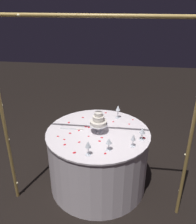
{
  "coord_description": "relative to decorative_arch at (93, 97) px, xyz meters",
  "views": [
    {
      "loc": [
        -0.34,
        2.54,
        2.31
      ],
      "look_at": [
        0.0,
        0.0,
        1.07
      ],
      "focal_mm": 39.41,
      "sensor_mm": 36.0,
      "label": 1
    }
  ],
  "objects": [
    {
      "name": "rose_petal_14",
      "position": [
        -0.04,
        -0.9,
        -0.6
      ],
      "size": [
        0.04,
        0.04,
        0.0
      ],
      "primitive_type": "ellipsoid",
      "rotation": [
        0.0,
        0.0,
        3.81
      ],
      "color": "red",
      "rests_on": "main_table"
    },
    {
      "name": "rose_petal_18",
      "position": [
        0.13,
        -0.46,
        -0.6
      ],
      "size": [
        0.04,
        0.04,
        0.0
      ],
      "primitive_type": "ellipsoid",
      "rotation": [
        0.0,
        0.0,
        5.37
      ],
      "color": "red",
      "rests_on": "main_table"
    },
    {
      "name": "wine_glass_4",
      "position": [
        0.04,
        0.11,
        -0.48
      ],
      "size": [
        0.06,
        0.06,
        0.17
      ],
      "color": "silver",
      "rests_on": "main_table"
    },
    {
      "name": "cake_knife",
      "position": [
        0.31,
        -0.39,
        -0.6
      ],
      "size": [
        0.3,
        0.02,
        0.01
      ],
      "color": "silver",
      "rests_on": "main_table"
    },
    {
      "name": "rose_petal_13",
      "position": [
        0.45,
        -0.2,
        -0.6
      ],
      "size": [
        0.03,
        0.03,
        0.0
      ],
      "primitive_type": "ellipsoid",
      "rotation": [
        0.0,
        0.0,
        6.08
      ],
      "color": "red",
      "rests_on": "main_table"
    },
    {
      "name": "rose_petal_4",
      "position": [
        0.23,
        -0.36,
        -0.6
      ],
      "size": [
        0.03,
        0.04,
        0.0
      ],
      "primitive_type": "ellipsoid",
      "rotation": [
        0.0,
        0.0,
        4.39
      ],
      "color": "red",
      "rests_on": "main_table"
    },
    {
      "name": "rose_petal_1",
      "position": [
        -0.55,
        -0.3,
        -0.6
      ],
      "size": [
        0.05,
        0.05,
        0.0
      ],
      "primitive_type": "ellipsoid",
      "rotation": [
        0.0,
        0.0,
        2.5
      ],
      "color": "red",
      "rests_on": "main_table"
    },
    {
      "name": "rose_petal_2",
      "position": [
        0.36,
        -0.14,
        -0.6
      ],
      "size": [
        0.03,
        0.03,
        0.0
      ],
      "primitive_type": "ellipsoid",
      "rotation": [
        0.0,
        0.0,
        2.88
      ],
      "color": "red",
      "rests_on": "main_table"
    },
    {
      "name": "rose_petal_12",
      "position": [
        0.4,
        -0.55,
        -0.6
      ],
      "size": [
        0.03,
        0.04,
        0.0
      ],
      "primitive_type": "ellipsoid",
      "rotation": [
        0.0,
        0.0,
        1.52
      ],
      "color": "red",
      "rests_on": "main_table"
    },
    {
      "name": "rose_petal_7",
      "position": [
        0.17,
        -0.47,
        -0.6
      ],
      "size": [
        0.04,
        0.04,
        0.0
      ],
      "primitive_type": "ellipsoid",
      "rotation": [
        0.0,
        0.0,
        2.71
      ],
      "color": "red",
      "rests_on": "main_table"
    },
    {
      "name": "rose_petal_19",
      "position": [
        0.19,
        0.1,
        -0.6
      ],
      "size": [
        0.05,
        0.05,
        0.0
      ],
      "primitive_type": "ellipsoid",
      "rotation": [
        0.0,
        0.0,
        3.78
      ],
      "color": "red",
      "rests_on": "main_table"
    },
    {
      "name": "rose_petal_11",
      "position": [
        0.1,
        -0.25,
        -0.6
      ],
      "size": [
        0.03,
        0.02,
        0.0
      ],
      "primitive_type": "ellipsoid",
      "rotation": [
        0.0,
        0.0,
        3.28
      ],
      "color": "red",
      "rests_on": "main_table"
    },
    {
      "name": "rose_petal_5",
      "position": [
        -0.16,
        -0.65,
        -0.6
      ],
      "size": [
        0.03,
        0.03,
        0.0
      ],
      "primitive_type": "ellipsoid",
      "rotation": [
        0.0,
        0.0,
        4.21
      ],
      "color": "red",
      "rests_on": "main_table"
    },
    {
      "name": "rose_petal_9",
      "position": [
        0.33,
        -0.29,
        -0.6
      ],
      "size": [
        0.04,
        0.04,
        0.0
      ],
      "primitive_type": "ellipsoid",
      "rotation": [
        0.0,
        0.0,
        2.72
      ],
      "color": "red",
      "rests_on": "main_table"
    },
    {
      "name": "ground_plane",
      "position": [
        -0.0,
        -0.36,
        -1.4
      ],
      "size": [
        12.0,
        12.0,
        0.0
      ],
      "primitive_type": "plane",
      "color": "black"
    },
    {
      "name": "rose_petal_6",
      "position": [
        -0.42,
        -0.74,
        -0.6
      ],
      "size": [
        0.02,
        0.03,
        0.0
      ],
      "primitive_type": "ellipsoid",
      "rotation": [
        0.0,
        0.0,
        1.36
      ],
      "color": "red",
      "rests_on": "main_table"
    },
    {
      "name": "rose_petal_10",
      "position": [
        -0.13,
        0.07,
        -0.6
      ],
      "size": [
        0.03,
        0.04,
        0.0
      ],
      "primitive_type": "ellipsoid",
      "rotation": [
        0.0,
        0.0,
        1.1
      ],
      "color": "red",
      "rests_on": "main_table"
    },
    {
      "name": "wine_glass_1",
      "position": [
        -0.16,
        -0.0,
        -0.5
      ],
      "size": [
        0.07,
        0.07,
        0.15
      ],
      "color": "silver",
      "rests_on": "main_table"
    },
    {
      "name": "rose_petal_3",
      "position": [
        -0.04,
        -0.16,
        -0.6
      ],
      "size": [
        0.04,
        0.03,
        0.0
      ],
      "primitive_type": "ellipsoid",
      "rotation": [
        0.0,
        0.0,
        6.03
      ],
      "color": "red",
      "rests_on": "main_table"
    },
    {
      "name": "rose_petal_16",
      "position": [
        -0.37,
        -0.61,
        -0.6
      ],
      "size": [
        0.03,
        0.03,
        0.0
      ],
      "primitive_type": "ellipsoid",
      "rotation": [
        0.0,
        0.0,
        2.69
      ],
      "color": "red",
      "rests_on": "main_table"
    },
    {
      "name": "decorative_arch",
      "position": [
        0.0,
        0.0,
        0.0
      ],
      "size": [
        2.0,
        0.06,
        2.15
      ],
      "color": "olive",
      "rests_on": "ground"
    },
    {
      "name": "wine_glass_5",
      "position": [
        -0.21,
        -0.77,
        -0.47
      ],
      "size": [
        0.06,
        0.06,
        0.18
      ],
      "color": "silver",
      "rests_on": "main_table"
    },
    {
      "name": "tiered_cake",
      "position": [
        -0.01,
        -0.36,
        -0.46
      ],
      "size": [
        0.22,
        0.22,
        0.26
      ],
      "color": "silver",
      "rests_on": "main_table"
    },
    {
      "name": "wine_glass_0",
      "position": [
        -0.42,
        -0.11,
        -0.5
      ],
      "size": [
        0.06,
        0.06,
        0.15
      ],
      "color": "silver",
      "rests_on": "main_table"
    },
    {
      "name": "wine_glass_3",
      "position": [
        0.01,
        -0.66,
        -0.5
      ],
      "size": [
        0.06,
        0.06,
        0.15
      ],
      "color": "silver",
      "rests_on": "main_table"
    },
    {
      "name": "rose_petal_0",
      "position": [
        0.33,
        -0.04,
        -0.6
      ],
      "size": [
        0.04,
        0.04,
        0.0
      ],
      "primitive_type": "ellipsoid",
      "rotation": [
        0.0,
        0.0,
        4.26
      ],
      "color": "red",
      "rests_on": "main_table"
    },
    {
      "name": "rose_petal_15",
      "position": [
        -0.06,
        -0.24,
        -0.6
      ],
      "size": [
        0.04,
        0.03,
        0.0
      ],
      "primitive_type": "ellipsoid",
      "rotation": [
        0.0,
        0.0,
        2.9
      ],
      "color": "red",
      "rests_on": "main_table"
    },
    {
      "name": "main_table",
      "position": [
        -0.0,
        -0.36,
        -1.0
      ],
      "size": [
        1.26,
        1.26,
        0.8
      ],
      "color": "white",
      "rests_on": "ground"
    },
    {
      "name": "wine_glass_2",
      "position": [
        -0.52,
        -0.26,
        -0.49
      ],
      "size": [
        0.07,
        0.07,
        0.15
      ],
      "color": "silver",
      "rests_on": "main_table"
    },
    {
      "name": "rose_petal_17",
      "position": [
        0.25,
        -0.71,
        -0.6
      ],
      "size": [
        0.04,
        0.03,
        0.0
      ],
      "primitive_type": "ellipsoid",
      "rotation": [
        0.0,
        0.0,
        2.97
      ],
      "color": "red",
      "rests_on": "main_table"
    },
    {
      "name": "rose_petal_8",
      "position": [
        0.18,
        -0.11,
        -0.6
      ],
      "size": [
        0.04,
        0.04,
        0.0
      ],
      "primitive_type": "ellipsoid",
      "rotation": [
        0.0,
        0.0,
        0.71
      ],
      "color": "red",
      "rests_on": "main_table"
    }
  ]
}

